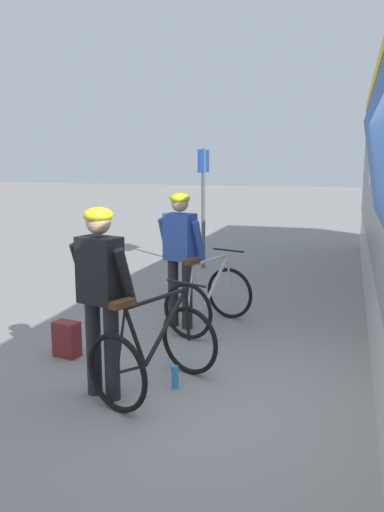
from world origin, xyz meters
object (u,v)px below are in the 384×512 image
object	(u,v)px
bicycle_far_black	(155,351)
platform_sign_post	(203,188)
cyclist_far_in_dark	(101,286)
bicycle_near_silver	(210,298)
cyclist_near_in_blue	(180,248)
backpack_on_platform	(67,339)
water_bottle_near_the_bikes	(175,377)

from	to	relation	value
bicycle_far_black	platform_sign_post	size ratio (longest dim) A/B	0.52
cyclist_far_in_dark	bicycle_near_silver	bearing A→B (deg)	79.11
platform_sign_post	cyclist_far_in_dark	bearing A→B (deg)	-83.15
cyclist_near_in_blue	cyclist_far_in_dark	bearing A→B (deg)	-91.19
backpack_on_platform	water_bottle_near_the_bikes	bearing A→B (deg)	-7.17
cyclist_far_in_dark	water_bottle_near_the_bikes	world-z (taller)	cyclist_far_in_dark
cyclist_far_in_dark	backpack_on_platform	distance (m)	1.42
bicycle_near_silver	water_bottle_near_the_bikes	size ratio (longest dim) A/B	5.51
water_bottle_near_the_bikes	cyclist_near_in_blue	bearing A→B (deg)	106.80
cyclist_far_in_dark	backpack_on_platform	world-z (taller)	cyclist_far_in_dark
platform_sign_post	water_bottle_near_the_bikes	bearing A→B (deg)	-76.86
cyclist_near_in_blue	water_bottle_near_the_bikes	size ratio (longest dim) A/B	7.89
bicycle_near_silver	cyclist_far_in_dark	bearing A→B (deg)	-100.89
cyclist_near_in_blue	platform_sign_post	distance (m)	3.82
cyclist_near_in_blue	bicycle_near_silver	bearing A→B (deg)	10.65
water_bottle_near_the_bikes	bicycle_near_silver	bearing A→B (deg)	94.90
cyclist_near_in_blue	bicycle_far_black	world-z (taller)	cyclist_near_in_blue
bicycle_near_silver	backpack_on_platform	distance (m)	1.92
cyclist_far_in_dark	bicycle_far_black	world-z (taller)	cyclist_far_in_dark
backpack_on_platform	platform_sign_post	world-z (taller)	platform_sign_post
cyclist_near_in_blue	bicycle_near_silver	distance (m)	0.76
bicycle_near_silver	platform_sign_post	distance (m)	4.00
bicycle_far_black	platform_sign_post	distance (m)	5.83
bicycle_far_black	backpack_on_platform	xyz separation A→B (m)	(-1.27, 0.53, -0.20)
cyclist_near_in_blue	water_bottle_near_the_bikes	xyz separation A→B (m)	(0.53, -1.77, -0.94)
platform_sign_post	bicycle_far_black	bearing A→B (deg)	-78.63
cyclist_near_in_blue	water_bottle_near_the_bikes	distance (m)	2.08
backpack_on_platform	cyclist_far_in_dark	bearing A→B (deg)	-33.00
cyclist_near_in_blue	cyclist_far_in_dark	world-z (taller)	same
cyclist_far_in_dark	bicycle_far_black	size ratio (longest dim) A/B	1.41
backpack_on_platform	bicycle_near_silver	bearing A→B (deg)	57.62
backpack_on_platform	platform_sign_post	bearing A→B (deg)	97.56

